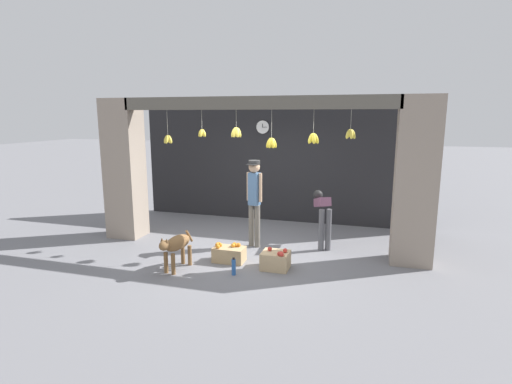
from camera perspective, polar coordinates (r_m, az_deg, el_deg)
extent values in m
plane|color=slate|center=(7.81, -0.77, -8.60)|extent=(60.00, 60.00, 0.00)
cube|color=#232326|center=(9.87, 3.52, 4.31)|extent=(7.12, 0.12, 2.95)
cube|color=gray|center=(8.99, -18.27, 3.12)|extent=(0.70, 0.60, 2.95)
cube|color=gray|center=(7.46, 21.83, 1.38)|extent=(0.70, 0.60, 2.95)
cube|color=#5B564C|center=(7.48, -0.55, 12.61)|extent=(5.22, 0.24, 0.24)
cylinder|color=#B2AD99|center=(8.18, -12.56, 9.65)|extent=(0.01, 0.01, 0.49)
ellipsoid|color=yellow|center=(8.17, -12.18, 7.36)|extent=(0.12, 0.07, 0.19)
ellipsoid|color=yellow|center=(8.23, -12.31, 7.38)|extent=(0.07, 0.12, 0.19)
ellipsoid|color=yellow|center=(8.22, -12.75, 7.36)|extent=(0.12, 0.07, 0.19)
ellipsoid|color=yellow|center=(8.15, -12.62, 7.33)|extent=(0.07, 0.12, 0.19)
cylinder|color=#B2AD99|center=(7.87, -7.76, 10.21)|extent=(0.01, 0.01, 0.37)
ellipsoid|color=gold|center=(7.86, -7.44, 8.34)|extent=(0.11, 0.06, 0.16)
ellipsoid|color=gold|center=(7.92, -7.59, 8.35)|extent=(0.06, 0.11, 0.16)
ellipsoid|color=gold|center=(7.89, -7.98, 8.33)|extent=(0.11, 0.06, 0.16)
ellipsoid|color=gold|center=(7.84, -7.83, 8.32)|extent=(0.06, 0.11, 0.16)
cylinder|color=#B2AD99|center=(7.54, -2.85, 10.43)|extent=(0.01, 0.01, 0.33)
ellipsoid|color=yellow|center=(7.53, -2.46, 8.50)|extent=(0.14, 0.07, 0.21)
ellipsoid|color=yellow|center=(7.58, -2.50, 8.51)|extent=(0.12, 0.12, 0.22)
ellipsoid|color=yellow|center=(7.60, -2.79, 8.52)|extent=(0.09, 0.13, 0.21)
ellipsoid|color=yellow|center=(7.59, -3.11, 8.51)|extent=(0.13, 0.10, 0.22)
ellipsoid|color=yellow|center=(7.54, -3.22, 8.50)|extent=(0.13, 0.10, 0.22)
ellipsoid|color=yellow|center=(7.51, -3.04, 8.48)|extent=(0.09, 0.13, 0.21)
ellipsoid|color=yellow|center=(7.50, -2.70, 8.49)|extent=(0.12, 0.12, 0.22)
cylinder|color=#B2AD99|center=(7.34, 2.24, 9.70)|extent=(0.01, 0.01, 0.51)
ellipsoid|color=yellow|center=(7.35, 2.61, 7.00)|extent=(0.13, 0.07, 0.21)
ellipsoid|color=yellow|center=(7.39, 2.54, 7.02)|extent=(0.12, 0.12, 0.22)
ellipsoid|color=yellow|center=(7.41, 2.23, 7.04)|extent=(0.09, 0.13, 0.21)
ellipsoid|color=yellow|center=(7.39, 1.92, 7.03)|extent=(0.13, 0.10, 0.21)
ellipsoid|color=yellow|center=(7.35, 1.83, 7.01)|extent=(0.13, 0.10, 0.21)
ellipsoid|color=yellow|center=(7.31, 2.04, 6.99)|extent=(0.09, 0.13, 0.21)
ellipsoid|color=yellow|center=(7.31, 2.39, 6.98)|extent=(0.12, 0.12, 0.22)
cylinder|color=#B2AD99|center=(7.19, 8.25, 9.95)|extent=(0.01, 0.01, 0.42)
ellipsoid|color=yellow|center=(7.19, 8.59, 7.56)|extent=(0.13, 0.07, 0.21)
ellipsoid|color=yellow|center=(7.24, 8.36, 7.59)|extent=(0.09, 0.13, 0.21)
ellipsoid|color=yellow|center=(7.23, 7.89, 7.60)|extent=(0.13, 0.11, 0.22)
ellipsoid|color=yellow|center=(7.17, 7.82, 7.57)|extent=(0.13, 0.11, 0.22)
ellipsoid|color=yellow|center=(7.15, 8.25, 7.55)|extent=(0.09, 0.13, 0.21)
cylinder|color=#B2AD99|center=(7.12, 13.43, 10.08)|extent=(0.01, 0.01, 0.34)
ellipsoid|color=yellow|center=(7.12, 13.71, 8.05)|extent=(0.12, 0.07, 0.19)
ellipsoid|color=yellow|center=(7.17, 13.47, 8.08)|extent=(0.09, 0.12, 0.19)
ellipsoid|color=yellow|center=(7.15, 13.05, 8.09)|extent=(0.11, 0.10, 0.20)
ellipsoid|color=yellow|center=(7.10, 13.02, 8.07)|extent=(0.11, 0.10, 0.20)
ellipsoid|color=yellow|center=(7.08, 13.44, 8.05)|extent=(0.09, 0.12, 0.19)
ellipsoid|color=brown|center=(6.99, -11.14, -7.12)|extent=(0.35, 0.65, 0.25)
cylinder|color=brown|center=(6.87, -11.74, -10.06)|extent=(0.07, 0.07, 0.36)
cylinder|color=brown|center=(6.95, -12.73, -9.82)|extent=(0.07, 0.07, 0.36)
cylinder|color=brown|center=(7.22, -9.44, -8.91)|extent=(0.07, 0.07, 0.36)
cylinder|color=brown|center=(7.30, -10.41, -8.71)|extent=(0.07, 0.07, 0.36)
ellipsoid|color=brown|center=(6.72, -12.92, -7.44)|extent=(0.19, 0.25, 0.17)
cone|color=brown|center=(6.66, -12.61, -6.78)|extent=(0.06, 0.06, 0.07)
cone|color=brown|center=(6.72, -13.29, -6.65)|extent=(0.06, 0.06, 0.07)
cylinder|color=brown|center=(7.25, -9.53, -6.21)|extent=(0.08, 0.20, 0.25)
cylinder|color=#6B665B|center=(7.99, 0.19, -4.91)|extent=(0.11, 0.11, 0.86)
cylinder|color=#6B665B|center=(8.06, -0.67, -4.77)|extent=(0.11, 0.11, 0.86)
cube|color=#4C7099|center=(7.86, -0.24, 0.44)|extent=(0.24, 0.21, 0.64)
cylinder|color=tan|center=(7.78, 0.64, 0.63)|extent=(0.06, 0.06, 0.57)
cylinder|color=tan|center=(7.92, -1.11, 0.81)|extent=(0.06, 0.06, 0.57)
sphere|color=tan|center=(7.79, -0.25, 3.58)|extent=(0.22, 0.22, 0.22)
cylinder|color=#2D2D2D|center=(7.78, -0.25, 4.26)|extent=(0.23, 0.23, 0.08)
cube|color=#2D2D2D|center=(7.69, -0.67, 3.94)|extent=(0.21, 0.16, 0.01)
cylinder|color=#56565B|center=(7.91, 9.32, -5.36)|extent=(0.11, 0.11, 0.83)
cylinder|color=#56565B|center=(7.94, 10.30, -5.32)|extent=(0.11, 0.11, 0.83)
cube|color=#754760|center=(8.07, 9.44, -1.46)|extent=(0.42, 0.65, 0.32)
sphere|color=black|center=(8.42, 8.84, -0.40)|extent=(0.20, 0.20, 0.20)
cube|color=tan|center=(7.32, -3.85, -8.88)|extent=(0.56, 0.34, 0.27)
sphere|color=orange|center=(7.32, -5.15, -7.53)|extent=(0.08, 0.08, 0.08)
sphere|color=orange|center=(7.35, -5.33, -7.44)|extent=(0.08, 0.08, 0.08)
sphere|color=orange|center=(7.29, -2.51, -7.56)|extent=(0.08, 0.08, 0.08)
sphere|color=orange|center=(7.27, -3.29, -7.63)|extent=(0.08, 0.08, 0.08)
sphere|color=orange|center=(7.33, -5.56, -7.51)|extent=(0.08, 0.08, 0.08)
sphere|color=orange|center=(7.34, -5.55, -7.48)|extent=(0.08, 0.08, 0.08)
sphere|color=orange|center=(7.29, -2.89, -7.57)|extent=(0.08, 0.08, 0.08)
sphere|color=orange|center=(7.32, -3.12, -7.48)|extent=(0.08, 0.08, 0.08)
sphere|color=orange|center=(7.23, -5.46, -7.77)|extent=(0.08, 0.08, 0.08)
cube|color=tan|center=(6.99, 2.80, -9.73)|extent=(0.47, 0.41, 0.30)
sphere|color=red|center=(6.93, 4.18, -8.33)|extent=(0.08, 0.08, 0.08)
sphere|color=red|center=(6.74, 3.69, -8.87)|extent=(0.08, 0.08, 0.08)
sphere|color=red|center=(6.77, 3.36, -8.79)|extent=(0.08, 0.08, 0.08)
sphere|color=red|center=(6.99, 1.98, -8.13)|extent=(0.08, 0.08, 0.08)
sphere|color=red|center=(6.78, 3.60, -8.78)|extent=(0.08, 0.08, 0.08)
cylinder|color=#2D60AD|center=(6.74, -3.21, -10.66)|extent=(0.07, 0.07, 0.27)
cylinder|color=black|center=(6.69, -3.22, -9.47)|extent=(0.04, 0.04, 0.03)
cylinder|color=black|center=(9.85, 0.98, 9.26)|extent=(0.34, 0.01, 0.34)
cylinder|color=white|center=(9.84, 0.96, 9.26)|extent=(0.32, 0.02, 0.32)
cube|color=black|center=(9.83, 0.94, 9.46)|extent=(0.01, 0.01, 0.09)
cube|color=black|center=(9.81, 1.21, 9.25)|extent=(0.12, 0.01, 0.01)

